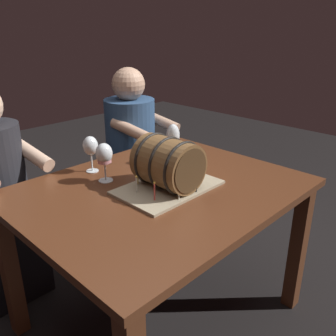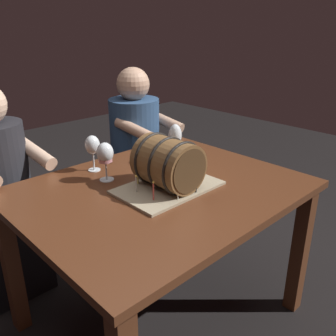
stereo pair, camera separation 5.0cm
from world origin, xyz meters
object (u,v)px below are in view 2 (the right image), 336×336
at_px(wine_glass_white, 175,137).
at_px(person_seated_right, 136,161).
at_px(barrel_cake, 168,165).
at_px(wine_glass_empty, 92,146).
at_px(wine_glass_rose, 105,155).
at_px(dining_table, 160,208).
at_px(person_seated_left, 3,205).

bearing_deg(wine_glass_white, person_seated_right, 71.48).
distance_m(barrel_cake, wine_glass_empty, 0.43).
height_order(wine_glass_empty, person_seated_right, person_seated_right).
height_order(wine_glass_white, wine_glass_rose, wine_glass_white).
distance_m(dining_table, wine_glass_empty, 0.46).
height_order(wine_glass_white, person_seated_right, person_seated_right).
height_order(wine_glass_empty, wine_glass_rose, wine_glass_rose).
bearing_deg(wine_glass_empty, person_seated_right, 33.34).
xyz_separation_m(wine_glass_white, person_seated_right, (0.19, 0.58, -0.34)).
height_order(wine_glass_rose, person_seated_right, person_seated_right).
distance_m(wine_glass_empty, wine_glass_white, 0.43).
distance_m(wine_glass_rose, person_seated_right, 0.85).
bearing_deg(barrel_cake, dining_table, 106.41).
xyz_separation_m(dining_table, barrel_cake, (0.01, -0.04, 0.22)).
xyz_separation_m(dining_table, wine_glass_rose, (-0.13, 0.23, 0.24)).
height_order(wine_glass_empty, person_seated_left, person_seated_left).
distance_m(wine_glass_empty, person_seated_right, 0.76).
distance_m(wine_glass_empty, wine_glass_rose, 0.15).
distance_m(wine_glass_white, wine_glass_rose, 0.40).
distance_m(dining_table, barrel_cake, 0.22).
xyz_separation_m(wine_glass_white, wine_glass_rose, (-0.40, 0.06, -0.01)).
relative_size(wine_glass_empty, wine_glass_white, 0.87).
distance_m(wine_glass_white, person_seated_right, 0.70).
xyz_separation_m(dining_table, person_seated_left, (-0.46, 0.75, -0.10)).
bearing_deg(wine_glass_rose, person_seated_right, 41.23).
xyz_separation_m(barrel_cake, person_seated_left, (-0.47, 0.79, -0.32)).
bearing_deg(dining_table, person_seated_right, 58.57).
xyz_separation_m(person_seated_left, person_seated_right, (0.92, 0.00, 0.01)).
relative_size(dining_table, person_seated_right, 1.05).
height_order(wine_glass_empty, wine_glass_white, wine_glass_white).
relative_size(barrel_cake, wine_glass_empty, 2.50).
bearing_deg(person_seated_right, barrel_cake, -119.52).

